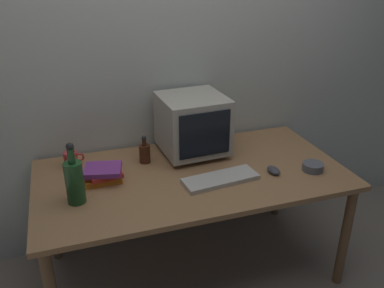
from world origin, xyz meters
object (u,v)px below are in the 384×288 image
at_px(book_stack, 103,174).
at_px(computer_mouse, 274,170).
at_px(keyboard, 220,179).
at_px(bottle_short, 145,153).
at_px(bottle_tall, 75,181).
at_px(mug, 71,159).
at_px(crt_monitor, 193,124).
at_px(cd_spindle, 313,167).

bearing_deg(book_stack, computer_mouse, -13.15).
relative_size(keyboard, bottle_short, 2.44).
distance_m(computer_mouse, bottle_tall, 1.09).
xyz_separation_m(computer_mouse, mug, (-1.09, 0.45, 0.03)).
height_order(keyboard, bottle_tall, bottle_tall).
bearing_deg(keyboard, book_stack, 155.67).
bearing_deg(mug, computer_mouse, -22.63).
bearing_deg(crt_monitor, book_stack, -162.52).
relative_size(crt_monitor, mug, 3.40).
bearing_deg(cd_spindle, bottle_tall, 176.17).
bearing_deg(keyboard, bottle_tall, 171.75).
bearing_deg(cd_spindle, keyboard, 174.19).
distance_m(crt_monitor, book_stack, 0.62).
bearing_deg(cd_spindle, bottle_short, 155.45).
xyz_separation_m(bottle_short, mug, (-0.42, 0.09, -0.02)).
height_order(keyboard, computer_mouse, computer_mouse).
height_order(crt_monitor, computer_mouse, crt_monitor).
distance_m(bottle_tall, bottle_short, 0.53).
relative_size(computer_mouse, mug, 0.83).
relative_size(keyboard, book_stack, 1.83).
bearing_deg(mug, cd_spindle, -20.62).
height_order(bottle_short, cd_spindle, bottle_short).
xyz_separation_m(bottle_short, cd_spindle, (0.90, -0.41, -0.04)).
xyz_separation_m(crt_monitor, keyboard, (0.03, -0.38, -0.18)).
xyz_separation_m(bottle_tall, mug, (-0.00, 0.41, -0.08)).
xyz_separation_m(crt_monitor, cd_spindle, (0.58, -0.44, -0.17)).
bearing_deg(bottle_short, crt_monitor, 5.80).
relative_size(bottle_tall, book_stack, 1.42).
height_order(keyboard, mug, mug).
relative_size(computer_mouse, bottle_tall, 0.31).
distance_m(bottle_short, cd_spindle, 0.99).
xyz_separation_m(bottle_tall, book_stack, (0.15, 0.17, -0.08)).
distance_m(crt_monitor, cd_spindle, 0.75).
height_order(crt_monitor, bottle_short, crt_monitor).
distance_m(crt_monitor, computer_mouse, 0.56).
distance_m(crt_monitor, bottle_short, 0.34).
height_order(bottle_tall, cd_spindle, bottle_tall).
height_order(bottle_tall, bottle_short, bottle_tall).
height_order(mug, cd_spindle, mug).
bearing_deg(computer_mouse, bottle_short, 147.83).
relative_size(keyboard, computer_mouse, 4.20).
bearing_deg(mug, crt_monitor, -4.24).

